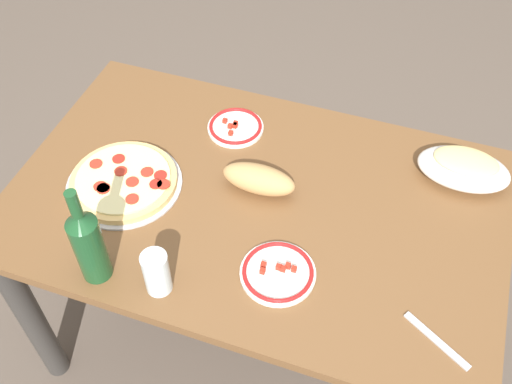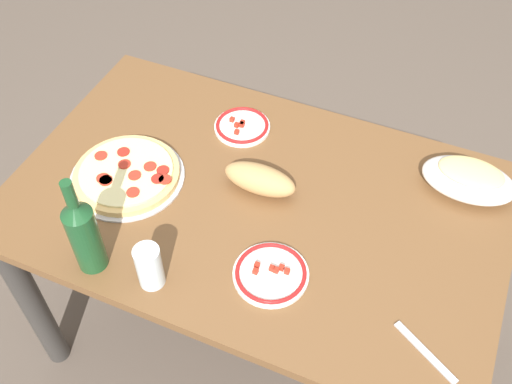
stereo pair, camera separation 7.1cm
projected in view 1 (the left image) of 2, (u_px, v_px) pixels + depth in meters
The scene contains 10 objects.
ground_plane at pixel (256, 330), 2.07m from camera, with size 8.00×8.00×0.00m, color brown.
dining_table at pixel (256, 228), 1.63m from camera, with size 1.27×0.80×0.70m.
pepperoni_pizza at pixel (124, 181), 1.56m from camera, with size 0.30×0.30×0.03m.
baked_pasta_dish at pixel (464, 167), 1.56m from camera, with size 0.24×0.15×0.08m.
wine_bottle at pixel (88, 243), 1.31m from camera, with size 0.07×0.07×0.28m.
water_glass at pixel (157, 273), 1.32m from camera, with size 0.06×0.06×0.12m, color silver.
side_plate_near at pixel (235, 127), 1.71m from camera, with size 0.16×0.16×0.02m.
side_plate_far at pixel (278, 272), 1.38m from camera, with size 0.18×0.18×0.02m.
bread_loaf at pixel (259, 179), 1.54m from camera, with size 0.19×0.08×0.07m, color tan.
fork_left at pixel (437, 341), 1.28m from camera, with size 0.17×0.02×0.01m, color #B7B7BC.
Camera 1 is at (-0.33, 0.94, 1.88)m, focal length 41.90 mm.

